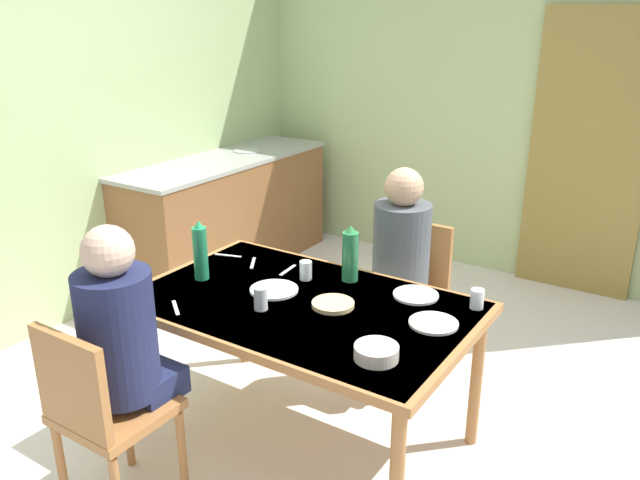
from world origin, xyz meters
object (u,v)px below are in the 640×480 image
Objects in this scene: dining_table at (302,314)px; water_bottle_green_near at (200,252)px; chair_far_diner at (409,291)px; person_far_diner at (400,250)px; kitchen_counter at (227,214)px; water_bottle_green_far at (350,255)px; serving_bowl_center at (376,352)px; person_near_diner at (120,331)px; chair_near_diner at (100,410)px.

water_bottle_green_near reaches higher than dining_table.
water_bottle_green_near is at bearing 51.61° from chair_far_diner.
person_far_diner reaches higher than chair_far_diner.
kitchen_counter is 2.06m from person_far_diner.
water_bottle_green_far reaches higher than chair_far_diner.
water_bottle_green_near reaches higher than water_bottle_green_far.
kitchen_counter is 2.29m from dining_table.
chair_far_diner is at bearing 80.36° from dining_table.
water_bottle_green_far reaches higher than serving_bowl_center.
serving_bowl_center is (0.46, -0.59, -0.10)m from water_bottle_green_far.
dining_table is at bearing 78.53° from person_far_diner.
water_bottle_green_near reaches higher than kitchen_counter.
serving_bowl_center is (0.90, 0.44, -0.03)m from person_near_diner.
serving_bowl_center is (2.25, -1.73, 0.30)m from kitchen_counter.
person_near_diner is at bearing -118.59° from dining_table.
dining_table is 0.58m from serving_bowl_center.
dining_table is 1.76× the size of chair_near_diner.
serving_bowl_center is at bearing 111.46° from person_far_diner.
water_bottle_green_far is at bearing 80.24° from dining_table.
person_far_diner reaches higher than serving_bowl_center.
chair_near_diner reaches higher than serving_bowl_center.
kitchen_counter is 2.68m from chair_near_diner.
person_far_diner is at bearing 69.49° from person_near_diner.
water_bottle_green_near is at bearing 105.33° from person_near_diner.
person_near_diner is at bearing 71.19° from chair_far_diner.
chair_near_diner is at bearing -59.57° from kitchen_counter.
chair_near_diner is 1.75m from chair_far_diner.
water_bottle_green_near is (-0.70, -0.88, 0.37)m from chair_far_diner.
dining_table is 1.99× the size of person_far_diner.
person_far_diner is 2.75× the size of water_bottle_green_far.
person_far_diner is at bearing 90.00° from chair_far_diner.
kitchen_counter is at bearing -18.85° from chair_far_diner.
person_far_diner is (1.88, -0.78, 0.33)m from kitchen_counter.
water_bottle_green_near is at bearing -52.28° from kitchen_counter.
serving_bowl_center reaches higher than dining_table.
person_near_diner is 2.75× the size of water_bottle_green_far.
water_bottle_green_near is at bearing 102.76° from chair_near_diner.
chair_far_diner is 1.19m from water_bottle_green_near.
chair_near_diner is 1.64m from person_far_diner.
chair_far_diner is 3.11× the size of water_bottle_green_far.
chair_far_diner is 1.64m from person_near_diner.
chair_near_diner is (-0.38, -0.83, -0.17)m from dining_table.
person_near_diner reaches higher than chair_far_diner.
water_bottle_green_near is 1.06× the size of water_bottle_green_far.
chair_far_diner is at bearing -18.85° from kitchen_counter.
water_bottle_green_far is (-0.09, -0.37, 0.08)m from person_far_diner.
chair_far_diner is at bearing 80.44° from water_bottle_green_far.
dining_table is (1.74, -1.48, 0.21)m from kitchen_counter.
chair_near_diner is 3.11× the size of water_bottle_green_far.
water_bottle_green_far is (1.79, -1.15, 0.41)m from kitchen_counter.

